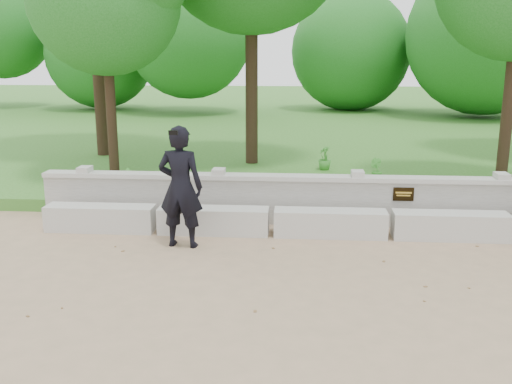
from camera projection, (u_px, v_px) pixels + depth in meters
ground at (410, 280)px, 7.82m from camera, size 80.00×80.00×0.00m
lawn at (341, 134)px, 21.36m from camera, size 40.00×22.00×0.25m
concrete_bench at (390, 224)px, 9.61m from camera, size 11.90×0.45×0.45m
parapet_wall at (385, 200)px, 10.23m from camera, size 12.50×0.35×0.90m
man_main at (181, 187)px, 9.00m from camera, size 0.76×0.68×1.96m
shrub_a at (129, 183)px, 11.26m from camera, size 0.37×0.32×0.59m
shrub_b at (376, 170)px, 12.70m from camera, size 0.36×0.37×0.53m
shrub_d at (325, 158)px, 14.02m from camera, size 0.41×0.43×0.60m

